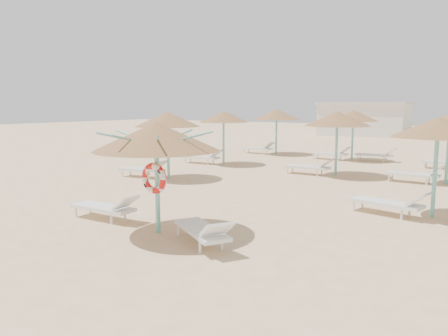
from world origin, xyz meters
The scene contains 6 objects.
ground centered at (0.00, 0.00, 0.00)m, with size 120.00×120.00×0.00m, color #DFBA88.
main_palapa centered at (-0.07, -0.25, 2.22)m, with size 2.86×2.86×2.56m.
lounger_main_a centered at (-1.95, -0.15, 0.34)m, with size 1.98×0.69×0.71m.
lounger_main_b centered at (1.38, -0.43, 0.34)m, with size 2.01×1.52×0.72m.
palapa_field centered at (-0.68, 11.40, 2.30)m, with size 14.33×13.70×2.71m.
service_hut centered at (-6.00, 35.00, 1.64)m, with size 8.40×4.40×3.25m.
Camera 1 is at (6.75, -7.51, 2.94)m, focal length 35.00 mm.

